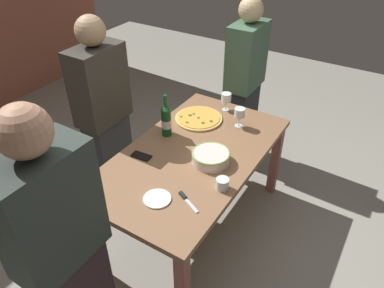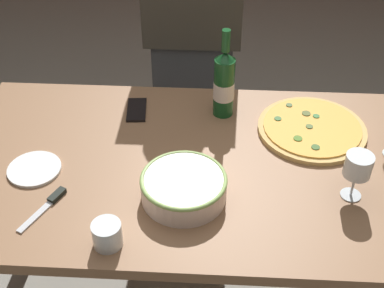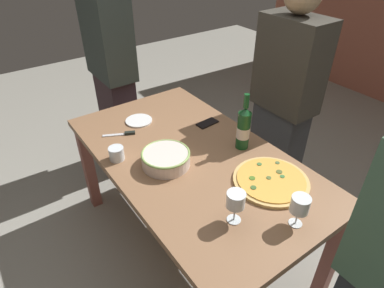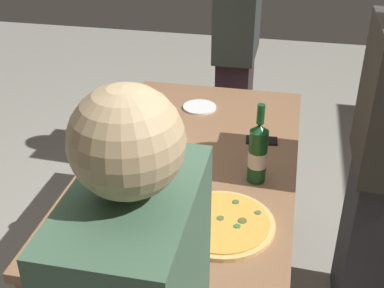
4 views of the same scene
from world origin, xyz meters
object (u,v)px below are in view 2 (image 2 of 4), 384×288
Objects in this scene: pizza at (312,129)px; pizza_knife at (48,204)px; wine_bottle at (224,83)px; dining_table at (192,183)px; serving_bowl at (184,187)px; person_guest_right at (193,33)px; cell_phone at (137,110)px; wine_glass_by_bottle at (358,167)px; cup_amber at (107,234)px; side_plate at (34,169)px.

pizza is 2.05× the size of pizza_knife.
dining_table is at bearing -108.97° from wine_bottle.
serving_bowl is 0.95m from person_guest_right.
wine_bottle reaches higher than cell_phone.
wine_glass_by_bottle is at bearing 27.52° from person_guest_right.
cell_phone is at bearing 115.10° from serving_bowl.
cup_amber is 1.16m from person_guest_right.
pizza_knife is (-0.20, -0.50, 0.00)m from cell_phone.
side_plate is at bearing 135.48° from cup_amber.
side_plate is at bearing -134.44° from cell_phone.
wine_glass_by_bottle reaches higher than cell_phone.
wine_glass_by_bottle is 1.07m from person_guest_right.
side_plate and cell_phone have the same top height.
wine_glass_by_bottle is at bearing -34.44° from cell_phone.
cell_phone is (0.29, 0.35, 0.00)m from side_plate.
person_guest_right is (-0.54, 0.92, -0.05)m from wine_glass_by_bottle.
dining_table is 0.44m from cup_amber.
pizza is at bearing 34.60° from person_guest_right.
wine_bottle reaches higher than wine_glass_by_bottle.
dining_table is 0.38m from wine_bottle.
serving_bowl is 1.41× the size of pizza_knife.
serving_bowl is at bearing -176.06° from wine_glass_by_bottle.
pizza_knife is (-0.92, -0.09, -0.11)m from wine_glass_by_bottle.
cell_phone is at bearing 50.51° from side_plate.
person_guest_right is (-0.04, 0.79, 0.16)m from dining_table.
wine_glass_by_bottle reaches higher than cup_amber.
side_plate is (-0.30, 0.29, -0.03)m from cup_amber.
dining_table is 0.21m from serving_bowl.
person_guest_right reaches higher than cup_amber.
pizza_knife is 1.08m from person_guest_right.
pizza is (0.42, 0.20, 0.10)m from dining_table.
pizza is at bearing 15.75° from side_plate.
cell_phone is (-0.72, 0.41, -0.11)m from wine_glass_by_bottle.
pizza_knife is at bearing -135.81° from wine_bottle.
wine_glass_by_bottle is at bearing 5.81° from pizza_knife.
pizza is 2.21× the size of side_plate.
cup_amber reaches higher than cell_phone.
cell_phone is 0.54m from pizza_knife.
serving_bowl is at bearing -69.86° from cell_phone.
pizza is 1.45× the size of serving_bowl.
serving_bowl reaches higher than cup_amber.
person_guest_right is (0.18, 0.51, 0.06)m from cell_phone.
serving_bowl reaches higher than side_plate.
pizza_knife reaches higher than side_plate.
serving_bowl is 3.15× the size of cup_amber.
pizza is 4.58× the size of cup_amber.
cell_phone reaches higher than dining_table.
wine_glass_by_bottle is 0.92× the size of side_plate.
side_plate is 0.93× the size of pizza_knife.
person_guest_right is at bearing 127.54° from pizza.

